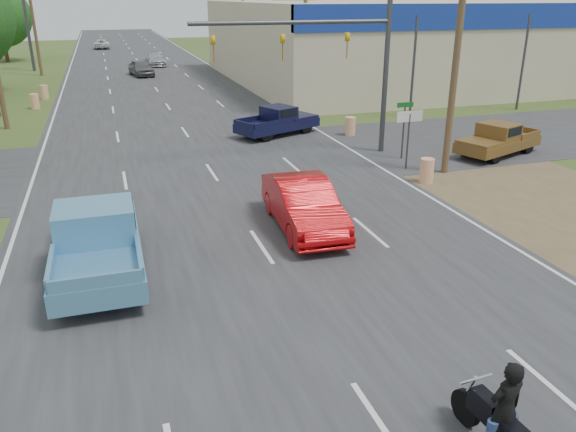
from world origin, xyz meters
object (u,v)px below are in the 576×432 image
object	(u,v)px
navy_pickup	(279,121)
distant_car_grey	(141,68)
distant_car_silver	(155,60)
distant_car_white	(102,44)
red_convertible	(304,205)
rider	(504,414)
brown_pickup	(497,139)
blue_pickup	(97,238)

from	to	relation	value
navy_pickup	distant_car_grey	bearing A→B (deg)	167.55
distant_car_silver	distant_car_white	bearing A→B (deg)	99.86
red_convertible	distant_car_silver	bearing A→B (deg)	93.05
red_convertible	rider	bearing A→B (deg)	-88.16
rider	navy_pickup	world-z (taller)	rider
rider	distant_car_silver	bearing A→B (deg)	-94.33
distant_car_grey	distant_car_white	bearing A→B (deg)	86.02
brown_pickup	distant_car_silver	bearing A→B (deg)	-5.33
blue_pickup	navy_pickup	distance (m)	16.82
navy_pickup	blue_pickup	bearing A→B (deg)	-57.60
navy_pickup	distant_car_white	distance (m)	59.15
brown_pickup	blue_pickup	bearing A→B (deg)	89.66
distant_car_grey	blue_pickup	bearing A→B (deg)	-105.51
red_convertible	rider	world-z (taller)	rider
rider	brown_pickup	world-z (taller)	rider
red_convertible	distant_car_grey	xyz separation A→B (m)	(-2.19, 39.80, -0.08)
brown_pickup	red_convertible	bearing A→B (deg)	95.00
rider	navy_pickup	distance (m)	23.24
blue_pickup	distant_car_silver	size ratio (longest dim) A/B	1.28
blue_pickup	brown_pickup	xyz separation A→B (m)	(17.92, 6.74, -0.19)
navy_pickup	red_convertible	bearing A→B (deg)	-37.18
navy_pickup	distant_car_grey	xyz separation A→B (m)	(-5.30, 26.94, -0.05)
distant_car_silver	distant_car_white	world-z (taller)	distant_car_silver
red_convertible	brown_pickup	xyz separation A→B (m)	(11.62, 5.65, -0.04)
brown_pickup	distant_car_silver	distance (m)	43.64
distant_car_grey	distant_car_white	size ratio (longest dim) A/B	0.95
red_convertible	blue_pickup	world-z (taller)	blue_pickup
rider	navy_pickup	xyz separation A→B (m)	(3.30, 23.00, -0.09)
blue_pickup	navy_pickup	xyz separation A→B (m)	(9.41, 13.94, -0.18)
brown_pickup	distant_car_grey	xyz separation A→B (m)	(-13.81, 34.14, -0.04)
navy_pickup	distant_car_white	size ratio (longest dim) A/B	1.11
distant_car_silver	red_convertible	bearing A→B (deg)	-92.51
navy_pickup	distant_car_silver	world-z (taller)	navy_pickup
blue_pickup	distant_car_white	size ratio (longest dim) A/B	1.27
rider	distant_car_silver	xyz separation A→B (m)	(0.07, 57.82, -0.22)
rider	distant_car_grey	world-z (taller)	rider
brown_pickup	distant_car_silver	size ratio (longest dim) A/B	1.10
distant_car_grey	distant_car_white	world-z (taller)	distant_car_grey
red_convertible	distant_car_white	xyz separation A→B (m)	(-5.39, 71.40, -0.18)
distant_car_grey	distant_car_white	distance (m)	31.76
red_convertible	rider	size ratio (longest dim) A/B	2.83
navy_pickup	brown_pickup	xyz separation A→B (m)	(8.51, -7.20, -0.01)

